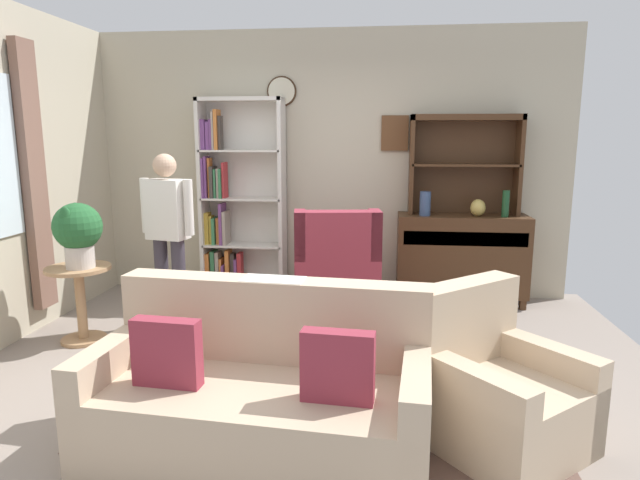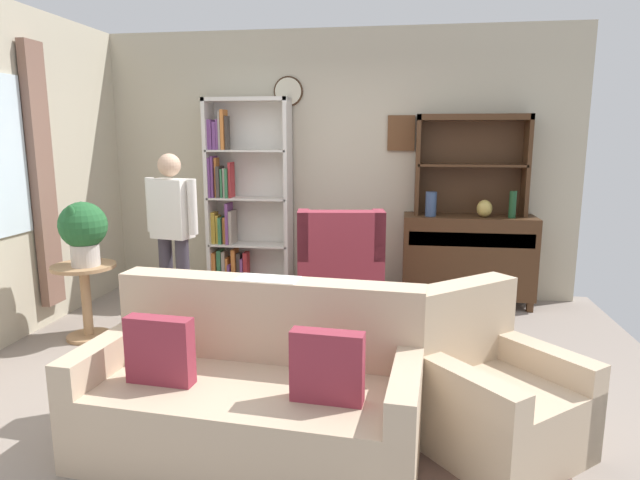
% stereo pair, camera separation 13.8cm
% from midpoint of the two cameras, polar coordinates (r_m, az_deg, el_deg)
% --- Properties ---
extents(ground_plane, '(5.40, 4.60, 0.02)m').
position_cam_midpoint_polar(ground_plane, '(4.13, -0.85, -13.68)').
color(ground_plane, gray).
extents(wall_back, '(5.00, 0.09, 2.80)m').
position_cam_midpoint_polar(wall_back, '(5.88, 2.51, 7.90)').
color(wall_back, '#BCB299').
rests_on(wall_back, ground_plane).
extents(area_rug, '(2.76, 1.83, 0.01)m').
position_cam_midpoint_polar(area_rug, '(3.83, 1.46, -15.51)').
color(area_rug, brown).
rests_on(area_rug, ground_plane).
extents(bookshelf, '(0.90, 0.30, 2.10)m').
position_cam_midpoint_polar(bookshelf, '(5.93, -7.57, 3.74)').
color(bookshelf, silver).
rests_on(bookshelf, ground_plane).
extents(sideboard, '(1.30, 0.45, 0.92)m').
position_cam_midpoint_polar(sideboard, '(5.75, 15.89, -1.60)').
color(sideboard, '#422816').
rests_on(sideboard, ground_plane).
extents(sideboard_hutch, '(1.10, 0.26, 1.00)m').
position_cam_midpoint_polar(sideboard_hutch, '(5.73, 16.30, 8.95)').
color(sideboard_hutch, '#422816').
rests_on(sideboard_hutch, sideboard).
extents(vase_tall, '(0.11, 0.11, 0.24)m').
position_cam_midpoint_polar(vase_tall, '(5.54, 12.27, 3.71)').
color(vase_tall, '#33476B').
rests_on(vase_tall, sideboard).
extents(vase_round, '(0.15, 0.15, 0.17)m').
position_cam_midpoint_polar(vase_round, '(5.62, 17.55, 3.17)').
color(vase_round, tan).
rests_on(vase_round, sideboard).
extents(bottle_wine, '(0.07, 0.07, 0.26)m').
position_cam_midpoint_polar(bottle_wine, '(5.64, 20.23, 3.52)').
color(bottle_wine, '#194223').
rests_on(bottle_wine, sideboard).
extents(couch_floral, '(1.86, 0.99, 0.90)m').
position_cam_midpoint_polar(couch_floral, '(3.10, -5.67, -15.92)').
color(couch_floral, '#C6AD8E').
rests_on(couch_floral, ground_plane).
extents(armchair_floral, '(1.08, 1.08, 0.88)m').
position_cam_midpoint_polar(armchair_floral, '(3.28, 18.70, -15.34)').
color(armchair_floral, '#C6AD8E').
rests_on(armchair_floral, ground_plane).
extents(wingback_chair, '(0.88, 0.90, 1.05)m').
position_cam_midpoint_polar(wingback_chair, '(5.17, 2.88, -3.99)').
color(wingback_chair, maroon).
rests_on(wingback_chair, ground_plane).
extents(plant_stand, '(0.52, 0.52, 0.65)m').
position_cam_midpoint_polar(plant_stand, '(5.00, -22.65, -5.17)').
color(plant_stand, '#A87F56').
rests_on(plant_stand, ground_plane).
extents(potted_plant_large, '(0.39, 0.39, 0.53)m').
position_cam_midpoint_polar(potted_plant_large, '(4.84, -22.88, 1.08)').
color(potted_plant_large, beige).
rests_on(potted_plant_large, plant_stand).
extents(person_reading, '(0.52, 0.27, 1.56)m').
position_cam_midpoint_polar(person_reading, '(4.96, -14.46, 1.23)').
color(person_reading, '#38333D').
rests_on(person_reading, ground_plane).
extents(coffee_table, '(0.80, 0.50, 0.42)m').
position_cam_midpoint_polar(coffee_table, '(3.93, -0.52, -9.29)').
color(coffee_table, '#422816').
rests_on(coffee_table, ground_plane).
extents(book_stack, '(0.19, 0.11, 0.05)m').
position_cam_midpoint_polar(book_stack, '(3.90, 1.65, -8.03)').
color(book_stack, '#B22D33').
rests_on(book_stack, coffee_table).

